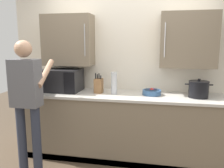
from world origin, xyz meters
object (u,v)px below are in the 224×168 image
object	(u,v)px
stock_pot	(199,89)
person_figure	(27,98)
fruit_bowl	(152,92)
knife_block	(99,86)
thermos_flask	(114,83)
microwave_oven	(59,80)

from	to	relation	value
stock_pot	person_figure	distance (m)	2.20
fruit_bowl	stock_pot	xyz separation A→B (m)	(0.61, -0.04, 0.07)
person_figure	knife_block	bearing A→B (deg)	47.86
thermos_flask	person_figure	size ratio (longest dim) A/B	0.18
thermos_flask	person_figure	xyz separation A→B (m)	(-0.93, -0.73, -0.08)
microwave_oven	thermos_flask	bearing A→B (deg)	-2.90
microwave_oven	fruit_bowl	bearing A→B (deg)	0.14
thermos_flask	fruit_bowl	distance (m)	0.55
microwave_oven	thermos_flask	xyz separation A→B (m)	(0.85, -0.04, -0.01)
thermos_flask	fruit_bowl	bearing A→B (deg)	4.98
stock_pot	knife_block	world-z (taller)	knife_block
microwave_oven	person_figure	distance (m)	0.79
fruit_bowl	person_figure	distance (m)	1.66
fruit_bowl	knife_block	world-z (taller)	knife_block
microwave_oven	knife_block	world-z (taller)	microwave_oven
thermos_flask	fruit_bowl	xyz separation A→B (m)	(0.53, 0.05, -0.12)
microwave_oven	knife_block	bearing A→B (deg)	-1.04
microwave_oven	stock_pot	xyz separation A→B (m)	(1.99, -0.04, -0.05)
fruit_bowl	stock_pot	size ratio (longest dim) A/B	0.72
person_figure	microwave_oven	bearing A→B (deg)	84.11
stock_pot	thermos_flask	bearing A→B (deg)	-179.80
microwave_oven	stock_pot	distance (m)	1.99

